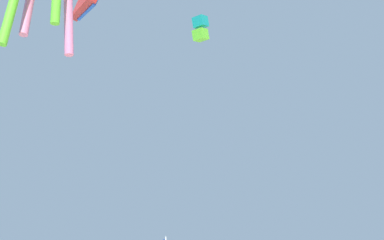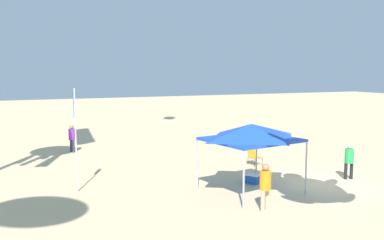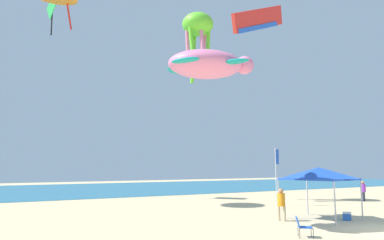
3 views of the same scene
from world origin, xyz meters
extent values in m
cube|color=#D6BC8C|center=(0.00, 0.00, -0.05)|extent=(120.00, 120.00, 0.10)
cylinder|color=#B7B7BC|center=(-0.99, 1.68, 1.06)|extent=(0.07, 0.07, 2.12)
cylinder|color=#B7B7BC|center=(1.81, 2.23, 1.06)|extent=(0.07, 0.07, 2.12)
cylinder|color=#B7B7BC|center=(-1.61, 4.87, 1.06)|extent=(0.07, 0.07, 2.12)
cylinder|color=#B7B7BC|center=(1.19, 5.41, 1.06)|extent=(0.07, 0.07, 2.12)
cube|color=blue|center=(0.10, 3.55, 2.17)|extent=(3.50, 3.81, 0.10)
pyramid|color=blue|center=(0.10, 3.55, 2.50)|extent=(3.43, 3.74, 0.58)
cylinder|color=black|center=(3.96, 0.98, 0.20)|extent=(0.02, 0.02, 0.40)
cylinder|color=black|center=(4.04, 0.47, 0.20)|extent=(0.02, 0.02, 0.40)
cylinder|color=black|center=(4.48, 1.07, 0.20)|extent=(0.02, 0.02, 0.40)
cylinder|color=black|center=(4.56, 0.55, 0.20)|extent=(0.02, 0.02, 0.40)
cube|color=orange|center=(4.26, 0.77, 0.40)|extent=(0.60, 0.60, 0.03)
cube|color=orange|center=(4.55, 0.81, 0.61)|extent=(0.21, 0.51, 0.41)
cube|color=blue|center=(1.26, 2.76, 0.18)|extent=(0.72, 0.67, 0.36)
cube|color=white|center=(1.26, 2.76, 0.38)|extent=(0.74, 0.69, 0.04)
cylinder|color=silver|center=(2.96, 9.96, 2.10)|extent=(0.06, 0.06, 4.20)
cube|color=blue|center=(3.14, 9.96, 3.55)|extent=(0.30, 0.02, 1.10)
cylinder|color=#33384C|center=(11.75, 9.07, 0.38)|extent=(0.15, 0.15, 0.75)
cylinder|color=#33384C|center=(11.47, 8.97, 0.38)|extent=(0.15, 0.15, 0.75)
cylinder|color=purple|center=(11.61, 9.02, 1.08)|extent=(0.39, 0.39, 0.66)
sphere|color=#A87A56|center=(11.61, 9.02, 1.53)|extent=(0.25, 0.25, 0.25)
cylinder|color=#C6B28C|center=(-2.09, 4.38, 0.38)|extent=(0.15, 0.15, 0.77)
cylinder|color=#C6B28C|center=(-1.96, 4.11, 0.38)|extent=(0.15, 0.15, 0.77)
cylinder|color=orange|center=(-2.03, 4.24, 1.10)|extent=(0.40, 0.40, 0.67)
sphere|color=#A87A56|center=(-2.03, 4.24, 1.56)|extent=(0.25, 0.25, 0.25)
cylinder|color=black|center=(0.20, -1.49, 0.37)|extent=(0.14, 0.14, 0.74)
cylinder|color=black|center=(0.15, -1.78, 0.37)|extent=(0.14, 0.14, 0.74)
cylinder|color=green|center=(0.18, -1.63, 1.06)|extent=(0.39, 0.39, 0.64)
sphere|color=beige|center=(0.18, -1.63, 1.51)|extent=(0.24, 0.24, 0.24)
camera|label=1|loc=(-14.87, 16.45, 3.10)|focal=41.62mm
camera|label=2|loc=(-14.22, 12.25, 4.92)|focal=39.55mm
camera|label=3|loc=(-16.06, -10.51, 2.85)|focal=34.56mm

